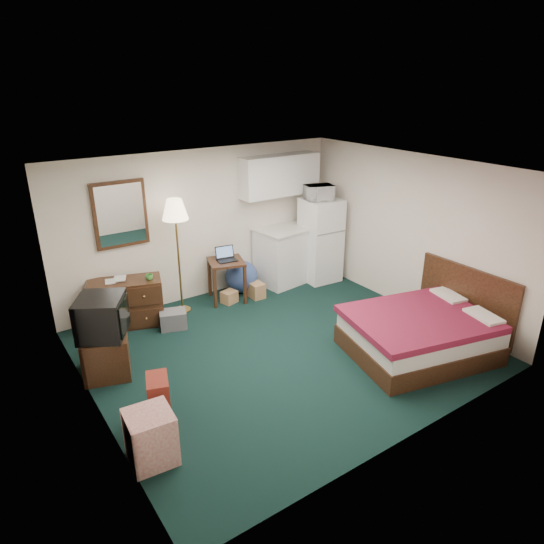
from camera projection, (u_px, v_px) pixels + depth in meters
floor at (280, 348)px, 6.83m from camera, size 5.00×4.50×0.01m
ceiling at (281, 170)px, 5.88m from camera, size 5.00×4.50×0.01m
walls at (281, 265)px, 6.35m from camera, size 5.01×4.51×2.50m
mirror at (120, 214)px, 7.19m from camera, size 0.80×0.06×1.00m
upper_cabinets at (280, 175)px, 8.44m from camera, size 1.50×0.35×0.70m
headboard at (466, 300)px, 7.01m from camera, size 0.06×1.56×1.00m
dresser at (127, 303)px, 7.35m from camera, size 1.16×0.79×0.73m
floor_lamp at (179, 257)px, 7.57m from camera, size 0.46×0.46×1.85m
desk at (227, 280)px, 8.17m from camera, size 0.71×0.71×0.71m
exercise_ball at (242, 277)px, 8.50m from camera, size 0.69×0.69×0.57m
kitchen_counter at (284, 256)px, 8.85m from camera, size 0.99×0.80×1.00m
fridge at (320, 240)px, 8.87m from camera, size 0.68×0.68×1.53m
bed at (419, 335)px, 6.59m from camera, size 2.11×1.81×0.58m
tv_stand at (106, 354)px, 6.15m from camera, size 0.71×0.75×0.56m
suitcase at (159, 401)px, 5.24m from camera, size 0.33×0.42×0.59m
retail_box at (151, 437)px, 4.75m from camera, size 0.48×0.48×0.55m
file_bin at (173, 319)px, 7.33m from camera, size 0.46×0.40×0.27m
cardboard_box_a at (229, 297)px, 8.16m from camera, size 0.29×0.26×0.21m
cardboard_box_b at (257, 290)px, 8.34m from camera, size 0.23×0.27×0.26m
laptop at (227, 254)px, 7.99m from camera, size 0.35×0.30×0.22m
crt_tv at (101, 317)px, 5.95m from camera, size 0.78×0.80×0.51m
microwave at (319, 191)px, 8.47m from camera, size 0.54×0.39×0.33m
book_a at (104, 276)px, 7.11m from camera, size 0.15×0.06×0.20m
book_b at (113, 273)px, 7.20m from camera, size 0.17×0.09×0.24m
mug at (149, 276)px, 7.22m from camera, size 0.14×0.12×0.11m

